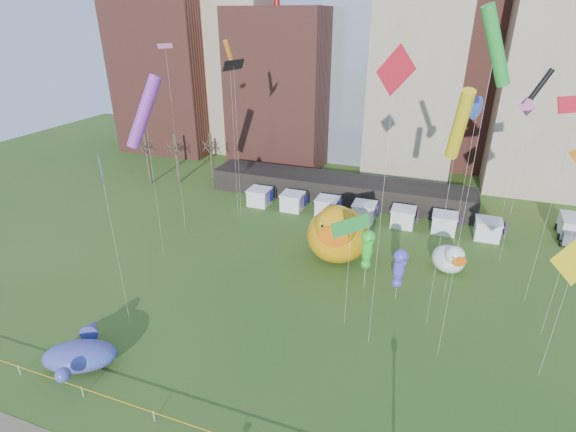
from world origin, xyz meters
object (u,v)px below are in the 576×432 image
at_px(seahorse_green, 367,247).
at_px(seahorse_purple, 399,266).
at_px(small_duck, 450,258).
at_px(box_truck, 570,228).
at_px(whale_inflatable, 81,354).
at_px(big_duck, 338,233).

relative_size(seahorse_green, seahorse_purple, 1.19).
distance_m(small_duck, seahorse_green, 10.40).
distance_m(small_duck, seahorse_purple, 8.64).
distance_m(small_duck, box_truck, 18.93).
height_order(seahorse_green, whale_inflatable, seahorse_green).
distance_m(big_duck, seahorse_purple, 8.94).
xyz_separation_m(small_duck, box_truck, (13.55, 13.20, -0.30)).
xyz_separation_m(small_duck, seahorse_green, (-7.73, -6.21, 3.16)).
bearing_deg(seahorse_purple, whale_inflatable, -163.61).
bearing_deg(big_duck, seahorse_green, -56.14).
distance_m(big_duck, whale_inflatable, 26.73).
distance_m(big_duck, box_truck, 29.31).
relative_size(seahorse_green, box_truck, 1.07).
bearing_deg(seahorse_green, box_truck, 21.71).
xyz_separation_m(big_duck, seahorse_green, (3.93, -4.60, 1.41)).
distance_m(seahorse_green, whale_inflatable, 25.83).
xyz_separation_m(small_duck, seahorse_purple, (-4.55, -7.02, 2.19)).
relative_size(small_duck, whale_inflatable, 0.72).
bearing_deg(seahorse_purple, big_duck, 120.91).
bearing_deg(seahorse_purple, small_duck, 35.23).
bearing_deg(whale_inflatable, seahorse_purple, 14.02).
bearing_deg(box_truck, big_duck, -145.89).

